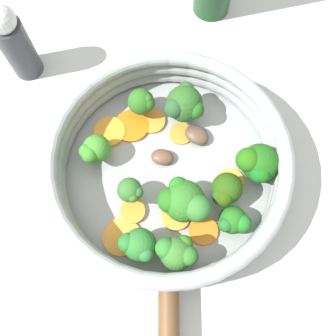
{
  "coord_description": "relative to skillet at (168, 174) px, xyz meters",
  "views": [
    {
      "loc": [
        0.14,
        -0.06,
        0.47
      ],
      "look_at": [
        0.0,
        0.0,
        0.03
      ],
      "focal_mm": 42.0,
      "sensor_mm": 36.0,
      "label": 1
    }
  ],
  "objects": [
    {
      "name": "carrot_slice_2",
      "position": [
        0.08,
        0.01,
        0.01
      ],
      "size": [
        0.05,
        0.05,
        0.0
      ],
      "primitive_type": "cylinder",
      "rotation": [
        0.0,
        0.0,
        3.9
      ],
      "color": "orange",
      "rests_on": "skillet"
    },
    {
      "name": "broccoli_floret_3",
      "position": [
        0.05,
        0.05,
        0.04
      ],
      "size": [
        0.04,
        0.04,
        0.05
      ],
      "color": "#6CA359",
      "rests_on": "skillet"
    },
    {
      "name": "skillet_rivet_right",
      "position": [
        0.12,
        -0.02,
        0.01
      ],
      "size": [
        0.01,
        0.01,
        0.01
      ],
      "primitive_type": "sphere",
      "color": "gray",
      "rests_on": "skillet"
    },
    {
      "name": "salt_shaker",
      "position": [
        -0.22,
        -0.12,
        0.05
      ],
      "size": [
        0.04,
        0.04,
        0.12
      ],
      "color": "#333338",
      "rests_on": "ground_plane"
    },
    {
      "name": "ground_plane",
      "position": [
        0.0,
        0.0,
        -0.01
      ],
      "size": [
        4.0,
        4.0,
        0.0
      ],
      "primitive_type": "plane",
      "color": "#B2B7B7"
    },
    {
      "name": "carrot_slice_3",
      "position": [
        0.04,
        0.07,
        0.01
      ],
      "size": [
        0.04,
        0.04,
        0.0
      ],
      "primitive_type": "cylinder",
      "rotation": [
        0.0,
        0.0,
        1.68
      ],
      "color": "#F99C36",
      "rests_on": "skillet"
    },
    {
      "name": "broccoli_floret_4",
      "position": [
        0.09,
        0.04,
        0.03
      ],
      "size": [
        0.03,
        0.04,
        0.04
      ],
      "color": "#619346",
      "rests_on": "skillet"
    },
    {
      "name": "mushroom_piece_0",
      "position": [
        -0.03,
        0.05,
        0.01
      ],
      "size": [
        0.04,
        0.04,
        0.01
      ],
      "primitive_type": "ellipsoid",
      "rotation": [
        0.0,
        0.0,
        3.72
      ],
      "color": "brown",
      "rests_on": "skillet"
    },
    {
      "name": "broccoli_floret_0",
      "position": [
        -0.09,
        -0.0,
        0.03
      ],
      "size": [
        0.03,
        0.04,
        0.04
      ],
      "color": "#698C4D",
      "rests_on": "skillet"
    },
    {
      "name": "broccoli_floret_9",
      "position": [
        0.05,
        0.0,
        0.04
      ],
      "size": [
        0.06,
        0.05,
        0.06
      ],
      "color": "#70894D",
      "rests_on": "skillet"
    },
    {
      "name": "broccoli_floret_7",
      "position": [
        0.01,
        -0.05,
        0.03
      ],
      "size": [
        0.03,
        0.03,
        0.04
      ],
      "color": "#7FB06F",
      "rests_on": "skillet"
    },
    {
      "name": "carrot_slice_6",
      "position": [
        -0.07,
        0.01,
        0.01
      ],
      "size": [
        0.05,
        0.05,
        0.0
      ],
      "primitive_type": "cylinder",
      "rotation": [
        0.0,
        0.0,
        5.61
      ],
      "color": "orange",
      "rests_on": "skillet"
    },
    {
      "name": "skillet_rivet_left",
      "position": [
        0.11,
        -0.07,
        0.01
      ],
      "size": [
        0.01,
        0.01,
        0.01
      ],
      "primitive_type": "sphere",
      "color": "#8F9796",
      "rests_on": "skillet"
    },
    {
      "name": "broccoli_floret_2",
      "position": [
        -0.06,
        0.05,
        0.04
      ],
      "size": [
        0.05,
        0.05,
        0.05
      ],
      "color": "#6C945B",
      "rests_on": "skillet"
    },
    {
      "name": "broccoli_floret_5",
      "position": [
        0.07,
        -0.06,
        0.04
      ],
      "size": [
        0.04,
        0.04,
        0.05
      ],
      "color": "#7CB16D",
      "rests_on": "skillet"
    },
    {
      "name": "broccoli_floret_6",
      "position": [
        0.1,
        -0.03,
        0.04
      ],
      "size": [
        0.04,
        0.04,
        0.05
      ],
      "color": "#82AF5F",
      "rests_on": "skillet"
    },
    {
      "name": "carrot_slice_8",
      "position": [
        0.03,
        -0.06,
        0.01
      ],
      "size": [
        0.03,
        0.03,
        0.01
      ],
      "primitive_type": "cylinder",
      "rotation": [
        0.0,
        0.0,
        4.54
      ],
      "color": "orange",
      "rests_on": "skillet"
    },
    {
      "name": "skillet_rim_wall",
      "position": [
        0.0,
        0.0,
        0.03
      ],
      "size": [
        0.28,
        0.28,
        0.05
      ],
      "color": "#959C9F",
      "rests_on": "skillet"
    },
    {
      "name": "skillet",
      "position": [
        0.0,
        0.0,
        0.0
      ],
      "size": [
        0.26,
        0.26,
        0.01
      ],
      "primitive_type": "cylinder",
      "color": "#939699",
      "rests_on": "ground_plane"
    },
    {
      "name": "broccoli_floret_8",
      "position": [
        -0.05,
        -0.07,
        0.03
      ],
      "size": [
        0.03,
        0.04,
        0.04
      ],
      "color": "#6D9053",
      "rests_on": "skillet"
    },
    {
      "name": "carrot_slice_4",
      "position": [
        -0.04,
        0.03,
        0.01
      ],
      "size": [
        0.03,
        0.03,
        0.0
      ],
      "primitive_type": "cylinder",
      "rotation": [
        0.0,
        0.0,
        0.22
      ],
      "color": "orange",
      "rests_on": "skillet"
    },
    {
      "name": "broccoli_floret_1",
      "position": [
        0.04,
        0.09,
        0.04
      ],
      "size": [
        0.05,
        0.05,
        0.06
      ],
      "color": "#76A44E",
      "rests_on": "skillet"
    },
    {
      "name": "mushroom_piece_1",
      "position": [
        -0.02,
        0.0,
        0.01
      ],
      "size": [
        0.03,
        0.03,
        0.01
      ],
      "primitive_type": "ellipsoid",
      "rotation": [
        0.0,
        0.0,
        4.17
      ],
      "color": "brown",
      "rests_on": "skillet"
    },
    {
      "name": "carrot_slice_0",
      "position": [
        -0.08,
        -0.05,
        0.01
      ],
      "size": [
        0.05,
        0.05,
        0.01
      ],
      "primitive_type": "cylinder",
      "rotation": [
        0.0,
        0.0,
        4.46
      ],
      "color": "orange",
      "rests_on": "skillet"
    },
    {
      "name": "carrot_slice_7",
      "position": [
        0.05,
        -0.08,
        0.01
      ],
      "size": [
        0.05,
        0.05,
        0.0
      ],
      "primitive_type": "cylinder",
      "rotation": [
        0.0,
        0.0,
        4.63
      ],
      "color": "orange",
      "rests_on": "skillet"
    },
    {
      "name": "carrot_slice_5",
      "position": [
        -0.07,
        -0.02,
        0.01
      ],
      "size": [
        0.06,
        0.06,
        0.0
      ],
      "primitive_type": "cylinder",
      "rotation": [
        0.0,
        0.0,
        5.11
      ],
      "color": "orange",
      "rests_on": "skillet"
    },
    {
      "name": "carrot_slice_1",
      "position": [
        0.06,
        -0.01,
        0.01
      ],
      "size": [
        0.05,
        0.05,
        0.01
      ],
      "primitive_type": "cylinder",
      "rotation": [
        0.0,
        0.0,
        3.78
      ],
      "color": "#F09C37",
      "rests_on": "skillet"
    }
  ]
}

